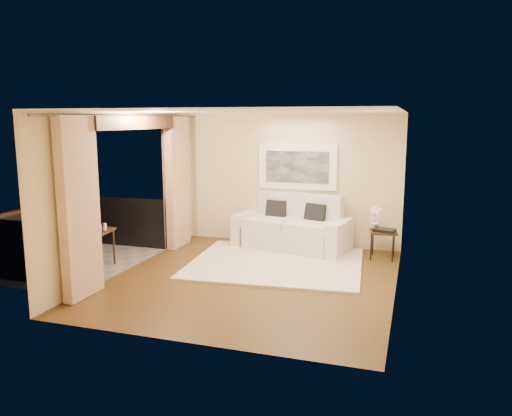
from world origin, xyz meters
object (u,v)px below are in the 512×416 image
at_px(balcony_chair_near, 68,230).
at_px(ice_bucket, 88,223).
at_px(sofa, 293,230).
at_px(side_table, 383,234).
at_px(orchid, 375,217).
at_px(balcony_chair_far, 82,227).
at_px(bistro_table, 94,234).

bearing_deg(balcony_chair_near, ice_bucket, -7.06).
relative_size(sofa, side_table, 4.42).
distance_m(orchid, balcony_chair_far, 5.67).
xyz_separation_m(side_table, balcony_chair_far, (-5.63, -1.34, 0.03)).
bearing_deg(balcony_chair_near, bistro_table, -11.47).
distance_m(side_table, balcony_chair_near, 5.82).
distance_m(sofa, bistro_table, 3.81).
relative_size(orchid, bistro_table, 0.66).
height_order(sofa, balcony_chair_near, sofa).
distance_m(side_table, ice_bucket, 5.37).
height_order(side_table, bistro_table, bistro_table).
bearing_deg(sofa, side_table, 4.83).
xyz_separation_m(bistro_table, balcony_chair_near, (-0.69, 0.17, -0.01)).
relative_size(balcony_chair_near, ice_bucket, 4.93).
height_order(balcony_chair_far, ice_bucket, balcony_chair_far).
height_order(side_table, balcony_chair_near, balcony_chair_near).
relative_size(bistro_table, balcony_chair_far, 0.77).
bearing_deg(balcony_chair_near, side_table, 21.78).
height_order(side_table, orchid, orchid).
bearing_deg(balcony_chair_far, orchid, -167.33).
bearing_deg(ice_bucket, bistro_table, -26.22).
height_order(sofa, orchid, sofa).
xyz_separation_m(sofa, bistro_table, (-3.03, -2.30, 0.20)).
bearing_deg(ice_bucket, balcony_chair_far, 134.22).
distance_m(sofa, side_table, 1.79).
relative_size(side_table, balcony_chair_far, 0.63).
bearing_deg(sofa, bistro_table, -131.30).
xyz_separation_m(side_table, ice_bucket, (-4.97, -2.01, 0.30)).
height_order(side_table, balcony_chair_far, balcony_chair_far).
xyz_separation_m(orchid, bistro_table, (-4.64, -2.25, -0.17)).
relative_size(balcony_chair_far, ice_bucket, 4.34).
bearing_deg(side_table, sofa, 173.33).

